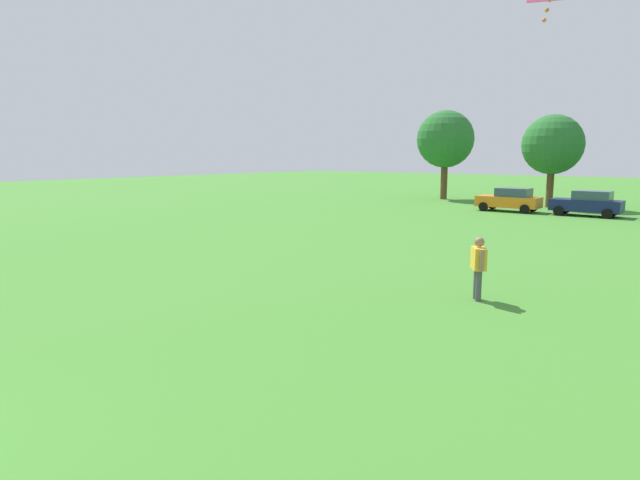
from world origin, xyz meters
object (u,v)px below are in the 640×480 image
object	(u,v)px
tree_far_left	(445,139)
tree_left	(553,145)
adult_bystander	(478,263)
parked_car_orange_0	(510,199)
parked_car_navy_1	(588,203)

from	to	relation	value
tree_far_left	tree_left	distance (m)	10.09
adult_bystander	tree_left	distance (m)	30.22
tree_far_left	parked_car_orange_0	bearing A→B (deg)	-40.17
parked_car_navy_1	tree_far_left	distance (m)	15.92
parked_car_navy_1	tree_left	bearing A→B (deg)	-52.11
parked_car_orange_0	tree_far_left	world-z (taller)	tree_far_left
tree_far_left	adult_bystander	bearing A→B (deg)	-62.93
adult_bystander	tree_far_left	distance (m)	35.62
parked_car_navy_1	adult_bystander	bearing A→B (deg)	95.82
parked_car_orange_0	tree_left	distance (m)	6.52
adult_bystander	parked_car_orange_0	bearing A→B (deg)	-17.79
parked_car_navy_1	parked_car_orange_0	bearing A→B (deg)	2.82
adult_bystander	tree_far_left	bearing A→B (deg)	-8.00
tree_left	parked_car_navy_1	bearing A→B (deg)	-52.11
parked_car_orange_0	parked_car_navy_1	size ratio (longest dim) A/B	1.00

